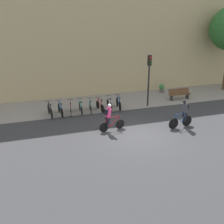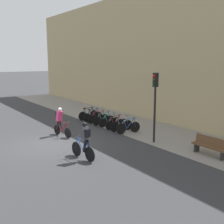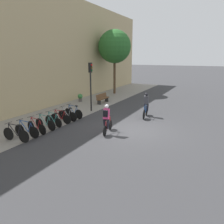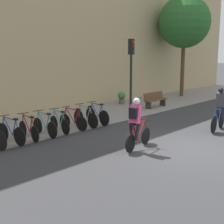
{
  "view_description": "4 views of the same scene",
  "coord_description": "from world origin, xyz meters",
  "px_view_note": "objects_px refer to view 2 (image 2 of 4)",
  "views": [
    {
      "loc": [
        -6.12,
        -13.69,
        6.91
      ],
      "look_at": [
        -0.98,
        1.93,
        0.96
      ],
      "focal_mm": 45.0,
      "sensor_mm": 36.0,
      "label": 1
    },
    {
      "loc": [
        14.03,
        -5.62,
        4.54
      ],
      "look_at": [
        0.74,
        3.62,
        1.54
      ],
      "focal_mm": 45.0,
      "sensor_mm": 36.0,
      "label": 2
    },
    {
      "loc": [
        -11.88,
        -4.32,
        4.35
      ],
      "look_at": [
        -0.29,
        1.47,
        1.04
      ],
      "focal_mm": 35.0,
      "sensor_mm": 36.0,
      "label": 3
    },
    {
      "loc": [
        -9.26,
        -4.89,
        3.13
      ],
      "look_at": [
        -0.41,
        3.21,
        0.9
      ],
      "focal_mm": 50.0,
      "sensor_mm": 36.0,
      "label": 4
    }
  ],
  "objects_px": {
    "parked_bike_4": "(109,121)",
    "parked_bike_1": "(93,116)",
    "parked_bike_2": "(98,118)",
    "parked_bike_7": "(128,127)",
    "parked_bike_0": "(88,114)",
    "cyclist_pink": "(60,121)",
    "cyclist_grey": "(85,140)",
    "parked_bike_5": "(115,123)",
    "bench": "(210,146)",
    "parked_bike_6": "(121,125)",
    "traffic_light_pole": "(155,95)",
    "parked_bike_3": "(103,119)"
  },
  "relations": [
    {
      "from": "parked_bike_2",
      "to": "parked_bike_3",
      "type": "xyz_separation_m",
      "value": [
        0.72,
        0.0,
        0.01
      ]
    },
    {
      "from": "parked_bike_6",
      "to": "parked_bike_0",
      "type": "bearing_deg",
      "value": -180.0
    },
    {
      "from": "parked_bike_1",
      "to": "traffic_light_pole",
      "type": "relative_size",
      "value": 0.44
    },
    {
      "from": "cyclist_pink",
      "to": "traffic_light_pole",
      "type": "xyz_separation_m",
      "value": [
        4.29,
        3.7,
        1.72
      ]
    },
    {
      "from": "cyclist_pink",
      "to": "parked_bike_7",
      "type": "height_order",
      "value": "cyclist_pink"
    },
    {
      "from": "parked_bike_2",
      "to": "parked_bike_5",
      "type": "xyz_separation_m",
      "value": [
        2.16,
        0.0,
        -0.0
      ]
    },
    {
      "from": "parked_bike_4",
      "to": "parked_bike_1",
      "type": "bearing_deg",
      "value": -180.0
    },
    {
      "from": "parked_bike_0",
      "to": "cyclist_grey",
      "type": "bearing_deg",
      "value": -30.87
    },
    {
      "from": "parked_bike_1",
      "to": "traffic_light_pole",
      "type": "height_order",
      "value": "traffic_light_pole"
    },
    {
      "from": "parked_bike_0",
      "to": "parked_bike_4",
      "type": "bearing_deg",
      "value": -0.0
    },
    {
      "from": "parked_bike_0",
      "to": "parked_bike_2",
      "type": "height_order",
      "value": "parked_bike_0"
    },
    {
      "from": "cyclist_grey",
      "to": "traffic_light_pole",
      "type": "height_order",
      "value": "traffic_light_pole"
    },
    {
      "from": "parked_bike_0",
      "to": "parked_bike_7",
      "type": "relative_size",
      "value": 1.02
    },
    {
      "from": "parked_bike_5",
      "to": "parked_bike_4",
      "type": "bearing_deg",
      "value": 179.98
    },
    {
      "from": "parked_bike_3",
      "to": "parked_bike_6",
      "type": "height_order",
      "value": "parked_bike_6"
    },
    {
      "from": "parked_bike_4",
      "to": "cyclist_pink",
      "type": "bearing_deg",
      "value": -86.3
    },
    {
      "from": "parked_bike_0",
      "to": "parked_bike_4",
      "type": "relative_size",
      "value": 1.11
    },
    {
      "from": "parked_bike_2",
      "to": "parked_bike_7",
      "type": "relative_size",
      "value": 0.97
    },
    {
      "from": "cyclist_grey",
      "to": "parked_bike_0",
      "type": "distance_m",
      "value": 8.95
    },
    {
      "from": "cyclist_pink",
      "to": "parked_bike_5",
      "type": "height_order",
      "value": "cyclist_pink"
    },
    {
      "from": "parked_bike_5",
      "to": "parked_bike_3",
      "type": "bearing_deg",
      "value": -179.98
    },
    {
      "from": "parked_bike_1",
      "to": "bench",
      "type": "xyz_separation_m",
      "value": [
        9.86,
        0.67,
        0.08
      ]
    },
    {
      "from": "cyclist_grey",
      "to": "parked_bike_3",
      "type": "bearing_deg",
      "value": 140.25
    },
    {
      "from": "cyclist_pink",
      "to": "parked_bike_7",
      "type": "xyz_separation_m",
      "value": [
        1.91,
        3.73,
        -0.54
      ]
    },
    {
      "from": "cyclist_grey",
      "to": "parked_bike_0",
      "type": "xyz_separation_m",
      "value": [
        -7.66,
        4.58,
        -0.54
      ]
    },
    {
      "from": "parked_bike_0",
      "to": "parked_bike_2",
      "type": "bearing_deg",
      "value": -0.05
    },
    {
      "from": "parked_bike_2",
      "to": "bench",
      "type": "relative_size",
      "value": 0.89
    },
    {
      "from": "parked_bike_7",
      "to": "traffic_light_pole",
      "type": "xyz_separation_m",
      "value": [
        2.37,
        -0.04,
        2.26
      ]
    },
    {
      "from": "parked_bike_1",
      "to": "parked_bike_3",
      "type": "distance_m",
      "value": 1.44
    },
    {
      "from": "cyclist_grey",
      "to": "parked_bike_5",
      "type": "xyz_separation_m",
      "value": [
        -4.07,
        4.58,
        -0.56
      ]
    },
    {
      "from": "parked_bike_1",
      "to": "parked_bike_2",
      "type": "bearing_deg",
      "value": -0.08
    },
    {
      "from": "parked_bike_5",
      "to": "parked_bike_6",
      "type": "distance_m",
      "value": 0.72
    },
    {
      "from": "parked_bike_0",
      "to": "cyclist_pink",
      "type": "bearing_deg",
      "value": -50.16
    },
    {
      "from": "cyclist_pink",
      "to": "parked_bike_0",
      "type": "xyz_separation_m",
      "value": [
        -3.11,
        3.73,
        -0.54
      ]
    },
    {
      "from": "parked_bike_1",
      "to": "parked_bike_5",
      "type": "xyz_separation_m",
      "value": [
        2.88,
        -0.0,
        -0.02
      ]
    },
    {
      "from": "parked_bike_1",
      "to": "parked_bike_6",
      "type": "height_order",
      "value": "parked_bike_6"
    },
    {
      "from": "parked_bike_1",
      "to": "cyclist_grey",
      "type": "bearing_deg",
      "value": -33.41
    },
    {
      "from": "parked_bike_1",
      "to": "parked_bike_3",
      "type": "height_order",
      "value": "parked_bike_1"
    },
    {
      "from": "parked_bike_6",
      "to": "traffic_light_pole",
      "type": "bearing_deg",
      "value": -0.66
    },
    {
      "from": "parked_bike_6",
      "to": "bench",
      "type": "bearing_deg",
      "value": 6.13
    },
    {
      "from": "bench",
      "to": "parked_bike_2",
      "type": "bearing_deg",
      "value": -175.78
    },
    {
      "from": "parked_bike_0",
      "to": "traffic_light_pole",
      "type": "relative_size",
      "value": 0.45
    },
    {
      "from": "bench",
      "to": "parked_bike_0",
      "type": "bearing_deg",
      "value": -176.36
    },
    {
      "from": "parked_bike_0",
      "to": "parked_bike_6",
      "type": "height_order",
      "value": "parked_bike_0"
    },
    {
      "from": "parked_bike_0",
      "to": "parked_bike_6",
      "type": "xyz_separation_m",
      "value": [
        4.31,
        0.0,
        -0.01
      ]
    },
    {
      "from": "parked_bike_0",
      "to": "parked_bike_1",
      "type": "distance_m",
      "value": 0.72
    },
    {
      "from": "parked_bike_2",
      "to": "bench",
      "type": "bearing_deg",
      "value": 4.22
    },
    {
      "from": "cyclist_pink",
      "to": "parked_bike_2",
      "type": "distance_m",
      "value": 4.13
    },
    {
      "from": "parked_bike_1",
      "to": "parked_bike_4",
      "type": "distance_m",
      "value": 2.15
    },
    {
      "from": "parked_bike_7",
      "to": "bench",
      "type": "height_order",
      "value": "parked_bike_7"
    }
  ]
}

